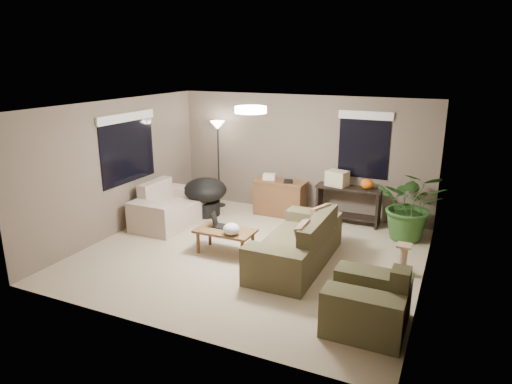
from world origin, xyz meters
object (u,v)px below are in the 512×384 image
at_px(main_sofa, 298,247).
at_px(desk, 280,198).
at_px(armchair, 368,305).
at_px(cat_scratching_post, 403,262).
at_px(coffee_table, 225,233).
at_px(papasan_chair, 205,194).
at_px(loveseat, 169,209).
at_px(console_table, 348,202).
at_px(floor_lamp, 218,135).
at_px(houseplant, 411,212).

relative_size(main_sofa, desk, 2.00).
bearing_deg(armchair, cat_scratching_post, 83.02).
relative_size(coffee_table, papasan_chair, 1.09).
bearing_deg(cat_scratching_post, loveseat, 174.88).
distance_m(loveseat, papasan_chair, 0.88).
distance_m(console_table, cat_scratching_post, 2.37).
bearing_deg(papasan_chair, loveseat, -117.83).
height_order(loveseat, coffee_table, loveseat).
bearing_deg(console_table, floor_lamp, -178.13).
height_order(loveseat, armchair, same).
height_order(armchair, desk, armchair).
bearing_deg(papasan_chair, cat_scratching_post, -15.69).
distance_m(houseplant, cat_scratching_post, 1.59).
xyz_separation_m(loveseat, console_table, (3.26, 1.54, 0.14)).
distance_m(coffee_table, papasan_chair, 2.07).
xyz_separation_m(main_sofa, houseplant, (1.50, 1.85, 0.22)).
bearing_deg(console_table, coffee_table, -123.12).
relative_size(loveseat, floor_lamp, 0.84).
relative_size(loveseat, console_table, 1.23).
bearing_deg(floor_lamp, loveseat, -103.91).
height_order(console_table, cat_scratching_post, console_table).
bearing_deg(loveseat, desk, 37.72).
bearing_deg(desk, houseplant, -5.85).
bearing_deg(desk, cat_scratching_post, -33.61).
bearing_deg(cat_scratching_post, armchair, -96.98).
relative_size(console_table, papasan_chair, 1.42).
bearing_deg(houseplant, cat_scratching_post, -86.80).
relative_size(desk, floor_lamp, 0.58).
relative_size(armchair, console_table, 0.77).
bearing_deg(papasan_chair, main_sofa, -29.40).
xyz_separation_m(houseplant, cat_scratching_post, (0.09, -1.56, -0.30)).
distance_m(floor_lamp, cat_scratching_post, 4.82).
bearing_deg(main_sofa, floor_lamp, 141.02).
relative_size(floor_lamp, cat_scratching_post, 3.82).
bearing_deg(desk, coffee_table, -92.73).
bearing_deg(desk, main_sofa, -61.18).
bearing_deg(cat_scratching_post, main_sofa, -169.76).
xyz_separation_m(main_sofa, console_table, (0.26, 2.23, 0.14)).
height_order(papasan_chair, cat_scratching_post, papasan_chair).
height_order(main_sofa, console_table, main_sofa).
height_order(armchair, houseplant, houseplant).
relative_size(armchair, papasan_chair, 1.09).
relative_size(armchair, houseplant, 0.76).
height_order(floor_lamp, cat_scratching_post, floor_lamp).
relative_size(console_table, floor_lamp, 0.68).
height_order(armchair, cat_scratching_post, armchair).
bearing_deg(main_sofa, papasan_chair, 150.60).
relative_size(loveseat, houseplant, 1.21).
height_order(main_sofa, coffee_table, main_sofa).
xyz_separation_m(loveseat, houseplant, (4.50, 1.15, 0.22)).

